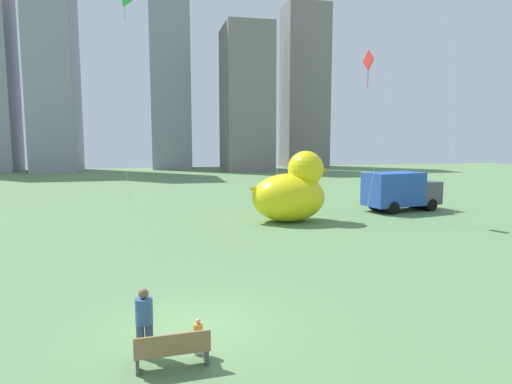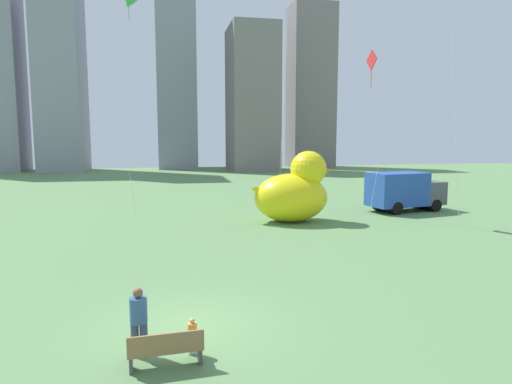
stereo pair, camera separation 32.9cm
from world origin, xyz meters
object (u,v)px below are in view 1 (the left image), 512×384
at_px(giant_inflatable_duck, 291,192).
at_px(kite_red, 369,67).
at_px(person_child, 198,335).
at_px(park_bench, 173,349).
at_px(person_adult, 144,319).
at_px(box_truck, 400,191).

height_order(giant_inflatable_duck, kite_red, kite_red).
bearing_deg(person_child, park_bench, -139.19).
height_order(person_adult, box_truck, box_truck).
xyz_separation_m(park_bench, box_truck, (17.26, 19.33, 0.96)).
bearing_deg(kite_red, person_child, -127.73).
xyz_separation_m(park_bench, person_child, (0.65, 0.56, 0.04)).
relative_size(person_child, giant_inflatable_duck, 0.17).
bearing_deg(box_truck, person_child, -131.52).
bearing_deg(person_child, person_adult, 170.79).
xyz_separation_m(park_bench, giant_inflatable_duck, (8.20, 17.09, 1.45)).
xyz_separation_m(person_adult, kite_red, (13.86, 16.04, 8.86)).
height_order(park_bench, person_adult, person_adult).
xyz_separation_m(box_truck, kite_red, (-4.04, -2.52, 8.37)).
height_order(person_child, kite_red, kite_red).
relative_size(box_truck, kite_red, 0.56).
relative_size(park_bench, person_child, 1.89).
relative_size(person_child, box_truck, 0.16).
bearing_deg(person_adult, box_truck, 46.03).
relative_size(person_adult, giant_inflatable_duck, 0.32).
bearing_deg(person_child, giant_inflatable_duck, 65.43).
bearing_deg(park_bench, box_truck, 48.23).
relative_size(park_bench, giant_inflatable_duck, 0.32).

